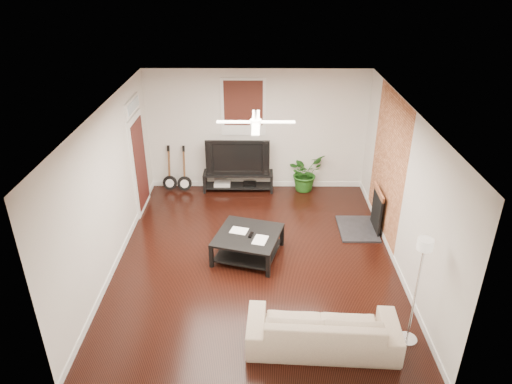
{
  "coord_description": "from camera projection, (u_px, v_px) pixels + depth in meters",
  "views": [
    {
      "loc": [
        0.06,
        -7.13,
        4.97
      ],
      "look_at": [
        0.0,
        0.4,
        1.15
      ],
      "focal_mm": 32.9,
      "sensor_mm": 36.0,
      "label": 1
    }
  ],
  "objects": [
    {
      "name": "sofa",
      "position": [
        323.0,
        328.0,
        6.55
      ],
      "size": [
        2.15,
        0.94,
        0.62
      ],
      "primitive_type": "imported",
      "rotation": [
        0.0,
        0.0,
        3.09
      ],
      "color": "tan",
      "rests_on": "floor"
    },
    {
      "name": "brick_accent",
      "position": [
        388.0,
        166.0,
        8.85
      ],
      "size": [
        0.02,
        2.2,
        2.8
      ],
      "primitive_type": "cube",
      "color": "#A55935",
      "rests_on": "floor"
    },
    {
      "name": "ceiling_fan",
      "position": [
        256.0,
        122.0,
        7.43
      ],
      "size": [
        1.24,
        1.24,
        0.32
      ],
      "primitive_type": null,
      "color": "white",
      "rests_on": "ceiling"
    },
    {
      "name": "guitar_left",
      "position": [
        169.0,
        169.0,
        10.83
      ],
      "size": [
        0.35,
        0.26,
        1.08
      ],
      "primitive_type": null,
      "rotation": [
        0.0,
        0.0,
        -0.08
      ],
      "color": "black",
      "rests_on": "floor"
    },
    {
      "name": "door_left",
      "position": [
        139.0,
        155.0,
        9.76
      ],
      "size": [
        0.08,
        1.0,
        2.5
      ],
      "primitive_type": "cube",
      "color": "white",
      "rests_on": "wall_left"
    },
    {
      "name": "guitar_right",
      "position": [
        184.0,
        170.0,
        10.8
      ],
      "size": [
        0.34,
        0.24,
        1.08
      ],
      "primitive_type": null,
      "rotation": [
        0.0,
        0.0,
        0.03
      ],
      "color": "black",
      "rests_on": "floor"
    },
    {
      "name": "fireplace",
      "position": [
        367.0,
        210.0,
        9.28
      ],
      "size": [
        0.8,
        1.1,
        0.92
      ],
      "primitive_type": "cube",
      "color": "black",
      "rests_on": "floor"
    },
    {
      "name": "floor_lamp",
      "position": [
        416.0,
        292.0,
        6.38
      ],
      "size": [
        0.3,
        0.3,
        1.72
      ],
      "primitive_type": null,
      "rotation": [
        0.0,
        0.0,
        -0.06
      ],
      "color": "silver",
      "rests_on": "floor"
    },
    {
      "name": "potted_plant",
      "position": [
        305.0,
        172.0,
        10.92
      ],
      "size": [
        1.05,
        1.03,
        0.88
      ],
      "primitive_type": "imported",
      "rotation": [
        0.0,
        0.0,
        0.67
      ],
      "color": "#205819",
      "rests_on": "floor"
    },
    {
      "name": "coffee_table",
      "position": [
        248.0,
        245.0,
        8.57
      ],
      "size": [
        1.36,
        1.36,
        0.46
      ],
      "primitive_type": "cube",
      "rotation": [
        0.0,
        0.0,
        -0.27
      ],
      "color": "black",
      "rests_on": "floor"
    },
    {
      "name": "tv_stand",
      "position": [
        238.0,
        181.0,
        10.99
      ],
      "size": [
        1.62,
        0.43,
        0.45
      ],
      "primitive_type": "cube",
      "color": "black",
      "rests_on": "floor"
    },
    {
      "name": "tv",
      "position": [
        238.0,
        156.0,
        10.72
      ],
      "size": [
        1.45,
        0.19,
        0.83
      ],
      "primitive_type": "imported",
      "color": "black",
      "rests_on": "tv_stand"
    },
    {
      "name": "room",
      "position": [
        256.0,
        190.0,
        7.98
      ],
      "size": [
        5.01,
        6.01,
        2.81
      ],
      "color": "black",
      "rests_on": "ground"
    },
    {
      "name": "window_back",
      "position": [
        243.0,
        107.0,
        10.38
      ],
      "size": [
        1.0,
        0.06,
        1.3
      ],
      "primitive_type": "cube",
      "color": "#3C1A10",
      "rests_on": "wall_back"
    }
  ]
}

